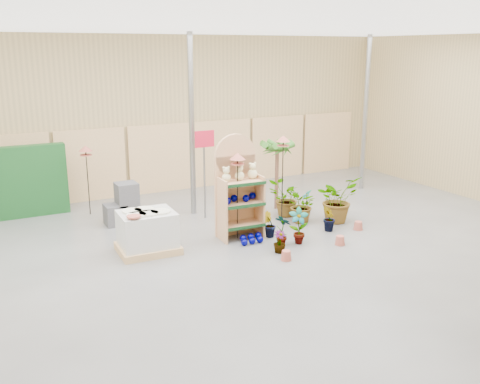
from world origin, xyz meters
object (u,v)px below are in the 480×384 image
Objects in this scene: potted_plant_2 at (302,205)px; bird_table_front at (237,159)px; display_shelf at (237,190)px; pallet_stack at (147,232)px.

bird_table_front is at bearing -172.08° from potted_plant_2.
display_shelf reaches higher than bird_table_front.
display_shelf is at bearing 3.19° from pallet_stack.
potted_plant_2 is (1.81, 0.10, -0.62)m from display_shelf.
potted_plant_2 is at bearing 4.18° from pallet_stack.
potted_plant_2 is at bearing 7.92° from bird_table_front.
bird_table_front reaches higher than potted_plant_2.
display_shelf is 0.77m from bird_table_front.
pallet_stack is 2.45m from bird_table_front.
display_shelf is 1.19× the size of bird_table_front.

